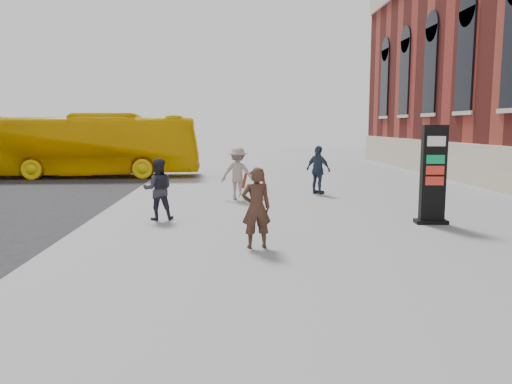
{
  "coord_description": "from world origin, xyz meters",
  "views": [
    {
      "loc": [
        -1.04,
        -10.55,
        2.59
      ],
      "look_at": [
        -0.51,
        0.83,
        1.07
      ],
      "focal_mm": 35.0,
      "sensor_mm": 36.0,
      "label": 1
    }
  ],
  "objects_px": {
    "woman": "(256,207)",
    "pedestrian_c": "(318,170)",
    "pedestrian_a": "(158,189)",
    "info_pylon": "(433,175)",
    "pedestrian_b": "(238,173)",
    "bus": "(84,145)"
  },
  "relations": [
    {
      "from": "pedestrian_b",
      "to": "pedestrian_c",
      "type": "relative_size",
      "value": 1.01
    },
    {
      "from": "info_pylon",
      "to": "woman",
      "type": "distance_m",
      "value": 5.37
    },
    {
      "from": "bus",
      "to": "pedestrian_b",
      "type": "xyz_separation_m",
      "value": [
        7.63,
        -8.13,
        -0.67
      ]
    },
    {
      "from": "woman",
      "to": "pedestrian_c",
      "type": "height_order",
      "value": "pedestrian_c"
    },
    {
      "from": "bus",
      "to": "pedestrian_c",
      "type": "relative_size",
      "value": 6.25
    },
    {
      "from": "pedestrian_a",
      "to": "pedestrian_c",
      "type": "bearing_deg",
      "value": -145.71
    },
    {
      "from": "pedestrian_a",
      "to": "info_pylon",
      "type": "bearing_deg",
      "value": 163.96
    },
    {
      "from": "info_pylon",
      "to": "pedestrian_b",
      "type": "relative_size",
      "value": 1.41
    },
    {
      "from": "woman",
      "to": "pedestrian_b",
      "type": "height_order",
      "value": "pedestrian_b"
    },
    {
      "from": "info_pylon",
      "to": "pedestrian_b",
      "type": "xyz_separation_m",
      "value": [
        -5.09,
        4.6,
        -0.38
      ]
    },
    {
      "from": "woman",
      "to": "bus",
      "type": "distance_m",
      "value": 17.12
    },
    {
      "from": "pedestrian_b",
      "to": "pedestrian_c",
      "type": "distance_m",
      "value": 3.33
    },
    {
      "from": "pedestrian_b",
      "to": "pedestrian_c",
      "type": "height_order",
      "value": "pedestrian_b"
    },
    {
      "from": "info_pylon",
      "to": "pedestrian_c",
      "type": "relative_size",
      "value": 1.42
    },
    {
      "from": "info_pylon",
      "to": "pedestrian_c",
      "type": "xyz_separation_m",
      "value": [
        -2.02,
        5.9,
        -0.38
      ]
    },
    {
      "from": "woman",
      "to": "pedestrian_a",
      "type": "relative_size",
      "value": 1.02
    },
    {
      "from": "woman",
      "to": "bus",
      "type": "relative_size",
      "value": 0.15
    },
    {
      "from": "pedestrian_c",
      "to": "info_pylon",
      "type": "bearing_deg",
      "value": 155.77
    },
    {
      "from": "bus",
      "to": "pedestrian_c",
      "type": "height_order",
      "value": "bus"
    },
    {
      "from": "bus",
      "to": "pedestrian_a",
      "type": "height_order",
      "value": "bus"
    },
    {
      "from": "info_pylon",
      "to": "pedestrian_b",
      "type": "bearing_deg",
      "value": 142.44
    },
    {
      "from": "woman",
      "to": "pedestrian_c",
      "type": "xyz_separation_m",
      "value": [
        2.75,
        8.32,
        0.03
      ]
    }
  ]
}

